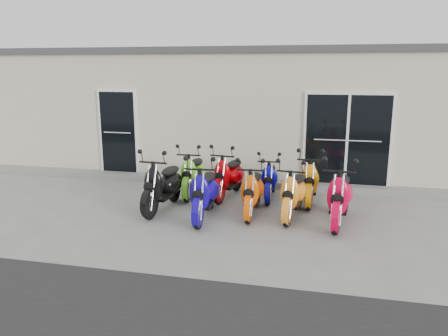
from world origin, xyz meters
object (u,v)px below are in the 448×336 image
Objects in this scene: scooter_front_red at (340,189)px; scooter_back_red at (229,170)px; scooter_front_blue at (204,185)px; scooter_back_blue at (269,174)px; scooter_front_black at (163,178)px; scooter_front_orange_b at (294,187)px; scooter_back_yellow at (310,174)px; scooter_front_orange_a at (253,185)px; scooter_back_green at (193,168)px.

scooter_back_red is (-2.37, 1.21, -0.04)m from scooter_front_red.
scooter_front_blue reaches higher than scooter_back_blue.
scooter_front_black is 1.08× the size of scooter_front_orange_b.
scooter_front_orange_b is at bearing 10.91° from scooter_front_blue.
scooter_front_blue reaches higher than scooter_back_red.
scooter_front_orange_a is at bearing -136.25° from scooter_back_yellow.
scooter_front_blue is 1.49m from scooter_back_red.
scooter_front_orange_a is 0.99× the size of scooter_front_orange_b.
scooter_front_blue is at bearing -155.87° from scooter_front_orange_a.
scooter_back_green is at bearing 80.76° from scooter_front_black.
scooter_back_red reaches higher than scooter_front_orange_a.
scooter_front_orange_b is 2.57m from scooter_back_green.
scooter_back_yellow is (2.90, 1.18, -0.04)m from scooter_front_black.
scooter_back_red reaches higher than scooter_front_orange_b.
scooter_back_green is (-3.20, 1.22, -0.05)m from scooter_front_red.
scooter_back_blue is at bearing 144.91° from scooter_front_red.
scooter_back_red is at bearing -178.22° from scooter_back_blue.
scooter_front_orange_b is 0.98× the size of scooter_back_red.
scooter_front_blue is 1.16× the size of scooter_back_blue.
scooter_back_blue is at bearing 78.53° from scooter_front_orange_a.
scooter_front_black is 3.48m from scooter_front_red.
scooter_front_red reaches higher than scooter_back_yellow.
scooter_back_blue is at bearing -0.20° from scooter_back_green.
scooter_back_green is at bearing 163.40° from scooter_front_orange_b.
scooter_back_red and scooter_back_yellow have the same top height.
scooter_back_yellow is at bearing 122.38° from scooter_front_red.
scooter_back_blue is (1.73, 0.08, -0.06)m from scooter_back_green.
scooter_back_blue is (1.06, 1.57, -0.09)m from scooter_front_blue.
scooter_front_orange_a reaches higher than scooter_back_blue.
scooter_front_blue reaches higher than scooter_front_orange_b.
scooter_back_green is at bearing 178.90° from scooter_back_yellow.
scooter_front_black is 1.06× the size of scooter_back_red.
scooter_front_orange_b is (2.63, 0.14, -0.05)m from scooter_front_black.
scooter_front_red is at bearing -45.38° from scooter_back_blue.
scooter_back_red is (-0.71, 1.06, 0.02)m from scooter_front_orange_a.
scooter_front_orange_b is at bearing -0.68° from scooter_front_orange_a.
scooter_front_red reaches higher than scooter_back_blue.
scooter_back_red is at bearing -3.59° from scooter_back_green.
scooter_front_orange_a is at bearing 8.02° from scooter_front_black.
scooter_front_orange_a is (1.82, 0.12, -0.05)m from scooter_front_black.
scooter_back_red is (0.16, 1.48, -0.03)m from scooter_front_blue.
scooter_front_red reaches higher than scooter_front_orange_b.
scooter_back_yellow is at bearing -9.64° from scooter_back_blue.
scooter_front_red is 1.08× the size of scooter_back_green.
scooter_front_blue reaches higher than scooter_front_orange_a.
scooter_front_orange_a is 1.08× the size of scooter_back_blue.
scooter_back_green reaches higher than scooter_front_orange_a.
scooter_front_orange_b reaches higher than scooter_front_orange_a.
scooter_front_black is 1.83m from scooter_front_orange_a.
scooter_front_red reaches higher than scooter_front_orange_a.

